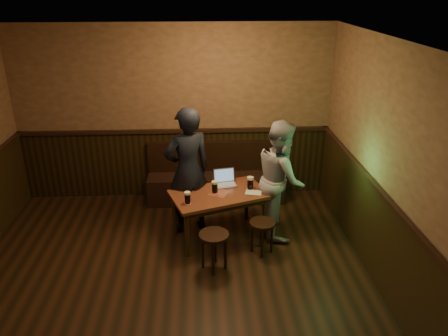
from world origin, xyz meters
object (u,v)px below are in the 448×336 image
bench (216,182)px  laptop (225,181)px  person_grey (280,178)px  pub_table (219,199)px  pint_left (188,198)px  person_suit (188,171)px  stool_left (214,241)px  stool_right (262,228)px  pint_right (250,183)px  pint_mid (215,187)px

bench → laptop: bench is taller
bench → person_grey: (0.86, -1.06, 0.52)m
pub_table → person_grey: size_ratio=0.87×
pint_left → person_grey: bearing=16.4°
laptop → bench: bearing=85.5°
person_suit → pint_left: bearing=69.0°
stool_left → stool_right: bearing=26.7°
laptop → stool_right: bearing=-68.7°
bench → pint_right: size_ratio=12.23×
pint_left → person_grey: person_grey is taller
pint_mid → laptop: size_ratio=0.50×
pub_table → laptop: size_ratio=4.21×
stool_right → pint_mid: size_ratio=2.68×
stool_right → person_grey: (0.31, 0.53, 0.46)m
pub_table → stool_left: size_ratio=2.87×
pub_table → person_grey: (0.86, 0.10, 0.24)m
pub_table → pint_right: bearing=-5.2°
pint_right → laptop: (-0.34, 0.17, -0.03)m
stool_left → person_suit: person_suit is taller
laptop → person_grey: (0.76, -0.18, 0.09)m
pub_table → person_suit: (-0.42, 0.25, 0.32)m
stool_right → person_grey: bearing=59.7°
bench → person_suit: size_ratio=1.20×
person_suit → stool_right: bearing=123.8°
stool_right → pint_right: bearing=101.1°
stool_left → person_grey: (0.96, 0.86, 0.43)m
bench → pint_mid: size_ratio=12.80×
bench → stool_left: bench is taller
pub_table → person_suit: person_suit is taller
pint_left → person_grey: (1.28, 0.38, 0.07)m
stool_right → person_suit: 1.30m
pint_mid → person_grey: bearing=5.3°
pint_mid → laptop: laptop is taller
stool_left → person_suit: 1.17m
person_suit → person_grey: person_suit is taller
person_grey → pint_left: bearing=104.5°
pint_right → laptop: laptop is taller
laptop → pint_mid: bearing=-131.6°
laptop → person_suit: person_suit is taller
pint_mid → person_suit: 0.46m
bench → stool_left: 1.92m
pub_table → pint_left: pint_left is taller
pint_left → pint_mid: pint_mid is taller
pint_left → person_suit: (-0.00, 0.52, 0.15)m
pub_table → pint_right: size_ratio=8.03×
pint_mid → person_grey: person_grey is taller
pub_table → stool_left: bearing=-116.8°
stool_right → pint_mid: bearing=143.4°
pint_left → stool_right: bearing=-9.1°
bench → stool_right: bench is taller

